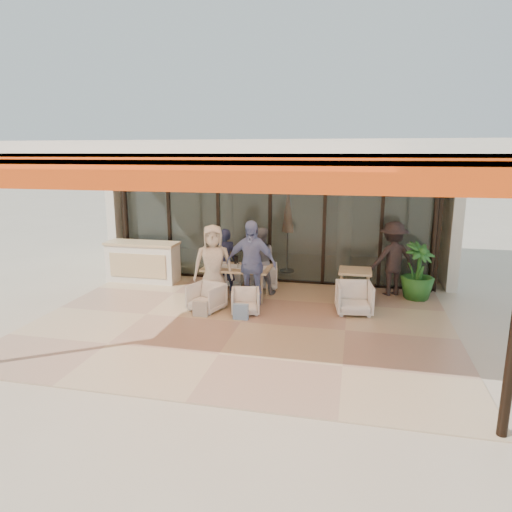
{
  "coord_description": "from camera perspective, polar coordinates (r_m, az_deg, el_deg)",
  "views": [
    {
      "loc": [
        2.09,
        -8.13,
        3.26
      ],
      "look_at": [
        0.1,
        0.9,
        1.15
      ],
      "focal_mm": 32.0,
      "sensor_mm": 36.0,
      "label": 1
    }
  ],
  "objects": [
    {
      "name": "chair_far_left",
      "position": [
        11.36,
        -3.17,
        -2.22
      ],
      "size": [
        0.65,
        0.61,
        0.62
      ],
      "primitive_type": "imported",
      "rotation": [
        0.0,
        0.0,
        3.23
      ],
      "color": "white",
      "rests_on": "ground"
    },
    {
      "name": "glass_storefront",
      "position": [
        11.44,
        1.78,
        4.51
      ],
      "size": [
        8.08,
        0.1,
        3.2
      ],
      "color": "#9EADA3",
      "rests_on": "ground"
    },
    {
      "name": "terrace_floor",
      "position": [
        9.0,
        -1.88,
        -8.35
      ],
      "size": [
        8.0,
        6.0,
        0.01
      ],
      "primitive_type": "cube",
      "color": "tan",
      "rests_on": "ground"
    },
    {
      "name": "diner_periwinkle",
      "position": [
        9.69,
        -0.64,
        -1.0
      ],
      "size": [
        1.13,
        0.54,
        1.88
      ],
      "primitive_type": "imported",
      "rotation": [
        0.0,
        0.0,
        -0.07
      ],
      "color": "#7383C0",
      "rests_on": "ground"
    },
    {
      "name": "tote_bag_blue",
      "position": [
        9.07,
        -1.93,
        -7.06
      ],
      "size": [
        0.3,
        0.1,
        0.34
      ],
      "primitive_type": "cube",
      "color": "#99BFD8",
      "rests_on": "ground"
    },
    {
      "name": "tote_bag_cream",
      "position": [
        9.31,
        -6.98,
        -6.63
      ],
      "size": [
        0.3,
        0.1,
        0.34
      ],
      "primitive_type": "cube",
      "color": "silver",
      "rests_on": "ground"
    },
    {
      "name": "chair_near_right",
      "position": [
        9.4,
        -1.33,
        -5.56
      ],
      "size": [
        0.67,
        0.65,
        0.58
      ],
      "primitive_type": "imported",
      "rotation": [
        0.0,
        0.0,
        0.23
      ],
      "color": "white",
      "rests_on": "ground"
    },
    {
      "name": "diner_cream",
      "position": [
        9.92,
        -5.37,
        -1.1
      ],
      "size": [
        0.98,
        0.77,
        1.75
      ],
      "primitive_type": "imported",
      "rotation": [
        0.0,
        0.0,
        0.28
      ],
      "color": "beige",
      "rests_on": "ground"
    },
    {
      "name": "potted_palm",
      "position": [
        10.82,
        19.58,
        -1.84
      ],
      "size": [
        1.03,
        1.03,
        1.31
      ],
      "primitive_type": "imported",
      "rotation": [
        0.0,
        0.0,
        0.76
      ],
      "color": "#1E5919",
      "rests_on": "ground"
    },
    {
      "name": "chair_far_right",
      "position": [
        11.17,
        0.99,
        -2.34
      ],
      "size": [
        0.75,
        0.72,
        0.67
      ],
      "primitive_type": "imported",
      "rotation": [
        0.0,
        0.0,
        3.33
      ],
      "color": "white",
      "rests_on": "ground"
    },
    {
      "name": "dining_table",
      "position": [
        10.28,
        -2.38,
        -1.65
      ],
      "size": [
        1.5,
        0.9,
        0.93
      ],
      "color": "#D7B383",
      "rests_on": "ground"
    },
    {
      "name": "host_counter",
      "position": [
        11.99,
        -13.96,
        -0.69
      ],
      "size": [
        1.85,
        0.65,
        1.04
      ],
      "color": "silver",
      "rests_on": "ground"
    },
    {
      "name": "interior_block",
      "position": [
        13.64,
        3.66,
        8.5
      ],
      "size": [
        9.05,
        3.62,
        3.52
      ],
      "color": "silver",
      "rests_on": "ground"
    },
    {
      "name": "chair_near_left",
      "position": [
        9.62,
        -6.21,
        -4.99
      ],
      "size": [
        0.79,
        0.76,
        0.65
      ],
      "primitive_type": "imported",
      "rotation": [
        0.0,
        0.0,
        -0.33
      ],
      "color": "white",
      "rests_on": "ground"
    },
    {
      "name": "diner_navy",
      "position": [
        10.78,
        -3.91,
        -0.56
      ],
      "size": [
        0.64,
        0.52,
        1.53
      ],
      "primitive_type": "imported",
      "rotation": [
        0.0,
        0.0,
        3.47
      ],
      "color": "#171E32",
      "rests_on": "ground"
    },
    {
      "name": "standing_woman",
      "position": [
        10.91,
        16.68,
        -0.36
      ],
      "size": [
        1.29,
        1.07,
        1.73
      ],
      "primitive_type": "imported",
      "rotation": [
        0.0,
        0.0,
        3.6
      ],
      "color": "black",
      "rests_on": "ground"
    },
    {
      "name": "terrace_structure",
      "position": [
        8.14,
        -2.52,
        12.78
      ],
      "size": [
        8.0,
        6.0,
        3.4
      ],
      "color": "silver",
      "rests_on": "ground"
    },
    {
      "name": "side_chair",
      "position": [
        9.6,
        12.17,
        -5.0
      ],
      "size": [
        0.79,
        0.76,
        0.73
      ],
      "primitive_type": "imported",
      "rotation": [
        0.0,
        0.0,
        0.14
      ],
      "color": "white",
      "rests_on": "ground"
    },
    {
      "name": "diner_grey",
      "position": [
        10.58,
        0.46,
        -0.63
      ],
      "size": [
        0.88,
        0.75,
        1.59
      ],
      "primitive_type": "imported",
      "rotation": [
        0.0,
        0.0,
        3.35
      ],
      "color": "slate",
      "rests_on": "ground"
    },
    {
      "name": "side_table",
      "position": [
        10.24,
        12.28,
        -2.28
      ],
      "size": [
        0.7,
        0.7,
        0.74
      ],
      "color": "#D7B383",
      "rests_on": "ground"
    },
    {
      "name": "ground",
      "position": [
        9.0,
        -1.87,
        -8.38
      ],
      "size": [
        70.0,
        70.0,
        0.0
      ],
      "primitive_type": "plane",
      "color": "#C6B293",
      "rests_on": "ground"
    }
  ]
}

